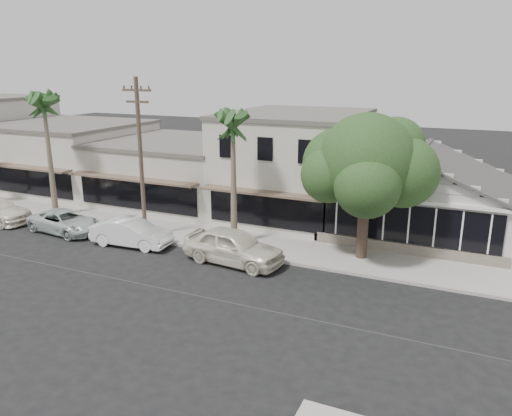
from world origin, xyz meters
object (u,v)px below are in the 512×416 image
at_px(car_0, 233,246).
at_px(car_2, 65,222).
at_px(shade_tree, 366,164).
at_px(utility_pole, 141,156).
at_px(car_1, 131,233).

bearing_deg(car_0, car_2, 95.11).
xyz_separation_m(car_0, shade_tree, (5.67, 3.30, 4.01)).
distance_m(utility_pole, car_0, 7.44).
relative_size(utility_pole, car_0, 1.73).
height_order(car_0, car_1, car_0).
bearing_deg(shade_tree, car_2, -169.73).
bearing_deg(car_1, car_0, -94.03).
height_order(car_1, car_2, car_1).
height_order(utility_pole, car_1, utility_pole).
relative_size(car_1, car_2, 0.95).
bearing_deg(car_2, shade_tree, -73.56).
height_order(car_1, shade_tree, shade_tree).
bearing_deg(shade_tree, car_1, -164.46).
distance_m(car_0, car_1, 6.25).
bearing_deg(utility_pole, shade_tree, 10.03).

